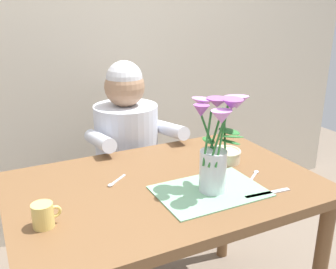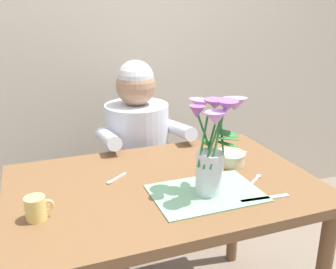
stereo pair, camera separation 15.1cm
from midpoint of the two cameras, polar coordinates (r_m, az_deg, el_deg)
The scene contains 11 objects.
wood_panel_backdrop at distance 2.37m, azimuth -14.07°, elevation 14.60°, with size 4.00×0.10×2.50m, color beige.
dining_table at distance 1.57m, azimuth -3.23°, elevation -10.42°, with size 1.20×0.80×0.74m.
seated_person at distance 2.14m, azimuth -8.03°, elevation -4.50°, with size 0.45×0.47×1.14m.
striped_placemat at distance 1.45m, azimuth 3.26°, elevation -8.48°, with size 0.40×0.28×0.01m, color #7AB289.
flower_vase at distance 1.38m, azimuth 4.20°, elevation -1.12°, with size 0.22×0.22×0.37m.
ceramic_bowl at distance 1.71m, azimuth 6.08°, elevation -3.12°, with size 0.14×0.14×0.06m.
dinner_knife at distance 1.46m, azimuth 11.75°, elevation -8.65°, with size 0.19×0.02×0.01m, color silver.
tea_cup at distance 1.31m, azimuth -21.30°, elevation -11.23°, with size 0.09×0.07×0.08m.
spoon_0 at distance 1.88m, azimuth 5.97°, elevation -1.90°, with size 0.09×0.10×0.01m.
spoon_1 at distance 1.54m, azimuth -10.83°, elevation -7.08°, with size 0.10×0.09×0.01m.
spoon_2 at distance 1.60m, azimuth 10.17°, elevation -5.92°, with size 0.10×0.08×0.01m.
Camera 1 is at (-0.60, -1.22, 1.41)m, focal length 40.93 mm.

